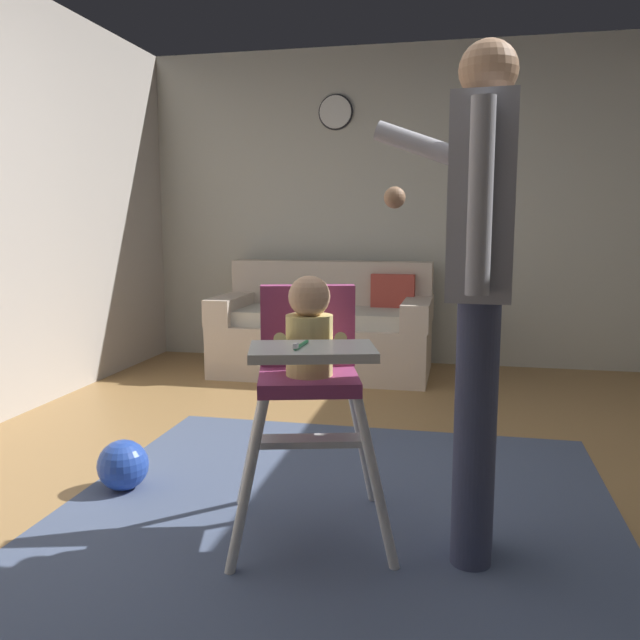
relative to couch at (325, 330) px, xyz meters
name	(u,v)px	position (x,y,z in m)	size (l,w,h in m)	color
ground	(324,512)	(0.49, -2.41, -0.38)	(5.78, 7.41, 0.10)	#A47B49
wall_far	(397,208)	(0.49, 0.52, 0.96)	(4.98, 0.06, 2.58)	beige
area_rug	(328,532)	(0.57, -2.70, -0.33)	(2.25, 2.62, 0.01)	#4B5978
couch	(325,330)	(0.00, 0.00, 0.00)	(1.66, 0.86, 0.86)	beige
high_chair	(309,357)	(0.50, -2.71, 0.35)	(0.73, 0.83, 0.99)	silver
adult_standing	(479,276)	(1.09, -2.75, 0.66)	(0.51, 0.52, 1.74)	#3D4462
toy_ball	(123,465)	(-0.40, -2.48, -0.22)	(0.22, 0.22, 0.22)	#284CB7
wall_clock	(336,112)	(-0.02, 0.48, 1.73)	(0.29, 0.04, 0.29)	white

